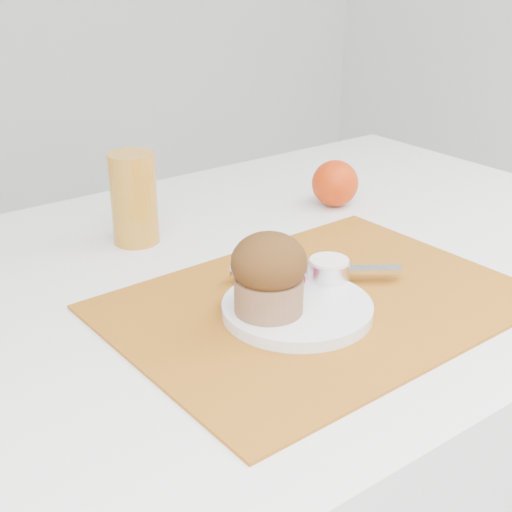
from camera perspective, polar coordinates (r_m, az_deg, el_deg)
table at (r=1.19m, az=1.25°, el=-16.83°), size 1.20×0.80×0.75m
placemat at (r=0.87m, az=4.99°, el=-3.75°), size 0.50×0.37×0.00m
plate at (r=0.83m, az=3.31°, el=-4.22°), size 0.19×0.19×0.01m
ramekin at (r=0.89m, az=5.85°, el=-1.10°), size 0.07×0.07×0.02m
cream at (r=0.88m, az=5.88°, el=-0.44°), size 0.05×0.05×0.01m
raspberry_near at (r=0.88m, az=1.80°, el=-1.44°), size 0.02×0.02×0.02m
raspberry_far at (r=0.87m, az=3.29°, el=-1.87°), size 0.02×0.02×0.02m
butter_knife at (r=0.91m, az=4.78°, el=-1.11°), size 0.19×0.14×0.01m
orange at (r=1.18m, az=6.34°, el=5.79°), size 0.08×0.08×0.08m
juice_glass at (r=1.03m, az=-9.73°, el=4.56°), size 0.07×0.07×0.13m
muffin at (r=0.79m, az=1.04°, el=-1.39°), size 0.10×0.10×0.09m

